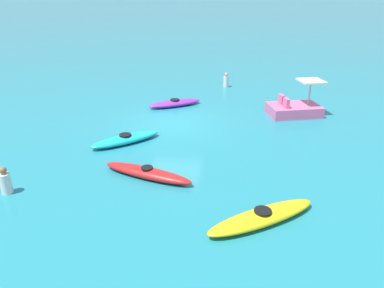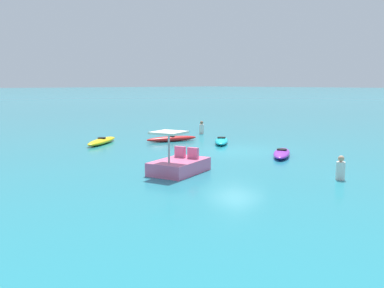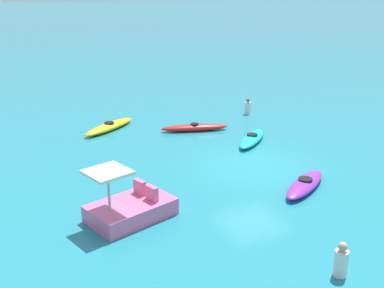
{
  "view_description": "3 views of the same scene",
  "coord_description": "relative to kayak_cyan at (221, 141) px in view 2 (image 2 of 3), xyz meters",
  "views": [
    {
      "loc": [
        14.87,
        2.92,
        5.7
      ],
      "look_at": [
        3.21,
        1.29,
        0.48
      ],
      "focal_mm": 33.32,
      "sensor_mm": 36.0,
      "label": 1
    },
    {
      "loc": [
        -13.98,
        15.89,
        3.44
      ],
      "look_at": [
        2.05,
        1.15,
        0.26
      ],
      "focal_mm": 39.16,
      "sensor_mm": 36.0,
      "label": 2
    },
    {
      "loc": [
        -13.32,
        8.98,
        6.3
      ],
      "look_at": [
        1.34,
        1.96,
        0.74
      ],
      "focal_mm": 41.92,
      "sensor_mm": 36.0,
      "label": 3
    }
  ],
  "objects": [
    {
      "name": "kayak_cyan",
      "position": [
        0.0,
        0.0,
        0.0
      ],
      "size": [
        2.45,
        2.64,
        0.37
      ],
      "color": "#19B7C6",
      "rests_on": "ground_plane"
    },
    {
      "name": "kayak_yellow",
      "position": [
        4.52,
        5.15,
        -0.0
      ],
      "size": [
        2.49,
        3.13,
        0.37
      ],
      "color": "yellow",
      "rests_on": "ground_plane"
    },
    {
      "name": "person_by_kayaks",
      "position": [
        4.11,
        -2.37,
        0.22
      ],
      "size": [
        0.45,
        0.45,
        0.88
      ],
      "color": "silver",
      "rests_on": "ground_plane"
    },
    {
      "name": "ground_plane",
      "position": [
        -2.41,
        1.48,
        -0.16
      ],
      "size": [
        600.0,
        600.0,
        0.0
      ],
      "primitive_type": "plane",
      "color": "teal"
    },
    {
      "name": "kayak_purple",
      "position": [
        -4.93,
        1.08,
        0.0
      ],
      "size": [
        2.08,
        2.76,
        0.37
      ],
      "color": "purple",
      "rests_on": "ground_plane"
    },
    {
      "name": "person_near_shore",
      "position": [
        -9.17,
        3.49,
        0.22
      ],
      "size": [
        0.39,
        0.39,
        0.88
      ],
      "color": "silver",
      "rests_on": "ground_plane"
    },
    {
      "name": "kayak_red",
      "position": [
        2.59,
        1.55,
        -0.0
      ],
      "size": [
        1.48,
        3.23,
        0.37
      ],
      "color": "red",
      "rests_on": "ground_plane"
    },
    {
      "name": "pedal_boat_pink",
      "position": [
        -4.38,
        7.01,
        0.17
      ],
      "size": [
        2.13,
        2.73,
        1.68
      ],
      "color": "pink",
      "rests_on": "ground_plane"
    }
  ]
}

